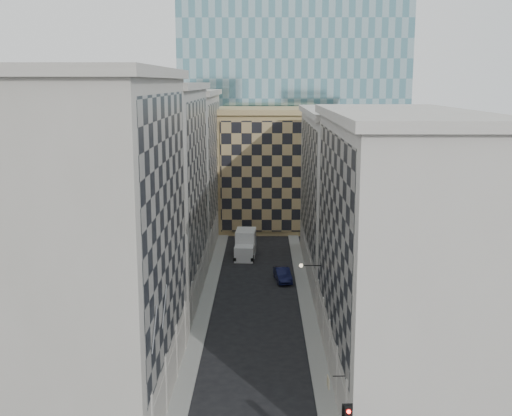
{
  "coord_description": "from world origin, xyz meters",
  "views": [
    {
      "loc": [
        0.67,
        -32.74,
        22.73
      ],
      "look_at": [
        0.16,
        14.8,
        13.39
      ],
      "focal_mm": 45.0,
      "sensor_mm": 36.0,
      "label": 1
    }
  ],
  "objects": [
    {
      "name": "flagpoles_left",
      "position": [
        -5.9,
        6.0,
        8.0
      ],
      "size": [
        0.1,
        6.33,
        2.33
      ],
      "color": "gray",
      "rests_on": "ground"
    },
    {
      "name": "bldg_left_a",
      "position": [
        -10.88,
        11.0,
        11.82
      ],
      "size": [
        10.8,
        22.8,
        23.7
      ],
      "color": "#A29D92",
      "rests_on": "ground"
    },
    {
      "name": "bldg_right_a",
      "position": [
        10.88,
        15.0,
        10.32
      ],
      "size": [
        10.8,
        26.8,
        20.7
      ],
      "color": "#B5AEA5",
      "rests_on": "ground"
    },
    {
      "name": "dark_car",
      "position": [
        3.0,
        38.86,
        0.77
      ],
      "size": [
        2.22,
        4.86,
        1.54
      ],
      "primitive_type": "imported",
      "rotation": [
        0.0,
        0.0,
        0.13
      ],
      "color": "black",
      "rests_on": "ground"
    },
    {
      "name": "bldg_left_c",
      "position": [
        -10.88,
        55.0,
        10.83
      ],
      "size": [
        10.8,
        22.8,
        21.7
      ],
      "color": "#A29D92",
      "rests_on": "ground"
    },
    {
      "name": "tan_block",
      "position": [
        2.0,
        67.9,
        9.44
      ],
      "size": [
        16.8,
        14.8,
        18.8
      ],
      "color": "tan",
      "rests_on": "ground"
    },
    {
      "name": "box_truck",
      "position": [
        -1.63,
        49.52,
        1.49
      ],
      "size": [
        2.84,
        6.37,
        3.43
      ],
      "rotation": [
        0.0,
        0.0,
        -0.05
      ],
      "color": "silver",
      "rests_on": "ground"
    },
    {
      "name": "sidewalk_west",
      "position": [
        -5.25,
        30.0,
        0.07
      ],
      "size": [
        1.5,
        100.0,
        0.15
      ],
      "primitive_type": "cube",
      "color": "gray",
      "rests_on": "ground"
    },
    {
      "name": "shop_sign",
      "position": [
        4.96,
        5.53,
        3.83
      ],
      "size": [
        1.17,
        0.74,
        0.82
      ],
      "rotation": [
        0.0,
        0.0,
        0.05
      ],
      "color": "black",
      "rests_on": "ground"
    },
    {
      "name": "sidewalk_east",
      "position": [
        5.25,
        30.0,
        0.07
      ],
      "size": [
        1.5,
        100.0,
        0.15
      ],
      "primitive_type": "cube",
      "color": "gray",
      "rests_on": "ground"
    },
    {
      "name": "church_tower",
      "position": [
        0.0,
        82.0,
        26.95
      ],
      "size": [
        7.2,
        7.2,
        51.5
      ],
      "color": "#2B2521",
      "rests_on": "ground"
    },
    {
      "name": "bldg_left_b",
      "position": [
        -10.88,
        33.0,
        11.32
      ],
      "size": [
        10.8,
        22.8,
        22.7
      ],
      "color": "#9A978F",
      "rests_on": "ground"
    },
    {
      "name": "bldg_right_b",
      "position": [
        10.89,
        42.0,
        9.85
      ],
      "size": [
        10.8,
        28.8,
        19.7
      ],
      "color": "#B5AEA5",
      "rests_on": "ground"
    },
    {
      "name": "bracket_lamp",
      "position": [
        4.38,
        24.0,
        6.2
      ],
      "size": [
        1.98,
        0.36,
        0.36
      ],
      "color": "black",
      "rests_on": "ground"
    }
  ]
}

